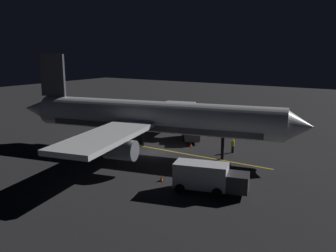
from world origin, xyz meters
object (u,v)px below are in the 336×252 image
object	(u,v)px
baggage_truck	(207,178)
traffic_cone_near_left	(187,168)
catering_truck	(191,131)
traffic_cone_under_wing	(191,145)
traffic_cone_near_right	(196,140)
ground_crew_worker	(233,146)
traffic_cone_far	(161,179)
airliner	(149,118)

from	to	relation	value
baggage_truck	traffic_cone_near_left	distance (m)	5.98
catering_truck	traffic_cone_under_wing	bearing A→B (deg)	29.20
traffic_cone_near_left	traffic_cone_near_right	world-z (taller)	same
catering_truck	traffic_cone_near_left	xyz separation A→B (m)	(11.54, 5.98, -0.99)
baggage_truck	traffic_cone_under_wing	world-z (taller)	baggage_truck
traffic_cone_near_left	traffic_cone_under_wing	xyz separation A→B (m)	(-8.30, -4.17, 0.00)
baggage_truck	ground_crew_worker	bearing A→B (deg)	-167.38
traffic_cone_near_right	traffic_cone_far	bearing A→B (deg)	15.38
baggage_truck	traffic_cone_near_right	distance (m)	17.26
ground_crew_worker	traffic_cone_under_wing	size ratio (longest dim) A/B	3.16
traffic_cone_far	catering_truck	bearing A→B (deg)	-160.82
catering_truck	traffic_cone_near_right	size ratio (longest dim) A/B	10.77
catering_truck	traffic_cone_far	world-z (taller)	catering_truck
ground_crew_worker	traffic_cone_near_left	world-z (taller)	ground_crew_worker
baggage_truck	traffic_cone_far	world-z (taller)	baggage_truck
baggage_truck	traffic_cone_far	bearing A→B (deg)	-90.63
traffic_cone_near_left	baggage_truck	bearing A→B (deg)	46.61
ground_crew_worker	traffic_cone_near_right	xyz separation A→B (m)	(-2.07, -6.06, -0.64)
baggage_truck	traffic_cone_near_right	size ratio (longest dim) A/B	12.21
traffic_cone_under_wing	ground_crew_worker	bearing A→B (deg)	93.54
airliner	traffic_cone_near_right	world-z (taller)	airliner
airliner	traffic_cone_under_wing	bearing A→B (deg)	146.07
catering_truck	traffic_cone_under_wing	xyz separation A→B (m)	(3.24, 1.81, -0.99)
traffic_cone_under_wing	catering_truck	bearing A→B (deg)	-150.80
baggage_truck	catering_truck	world-z (taller)	baggage_truck
traffic_cone_under_wing	traffic_cone_far	bearing A→B (deg)	16.29
baggage_truck	traffic_cone_under_wing	bearing A→B (deg)	-145.60
baggage_truck	ground_crew_worker	distance (m)	13.01
traffic_cone_near_left	traffic_cone_near_right	size ratio (longest dim) A/B	1.00
airliner	ground_crew_worker	world-z (taller)	airliner
catering_truck	traffic_cone_near_right	distance (m)	1.87
catering_truck	traffic_cone_near_left	distance (m)	13.03
traffic_cone_near_left	traffic_cone_far	xyz separation A→B (m)	(3.99, -0.58, 0.00)
traffic_cone_near_right	traffic_cone_far	size ratio (longest dim) A/B	1.00
traffic_cone_near_left	traffic_cone_far	size ratio (longest dim) A/B	1.00
baggage_truck	ground_crew_worker	xyz separation A→B (m)	(-12.68, -2.84, -0.44)
baggage_truck	airliner	bearing A→B (deg)	-123.29
traffic_cone_near_left	traffic_cone_under_wing	bearing A→B (deg)	-153.31
airliner	traffic_cone_near_left	distance (m)	9.09
traffic_cone_under_wing	traffic_cone_near_right	bearing A→B (deg)	-169.36
baggage_truck	traffic_cone_near_right	world-z (taller)	baggage_truck
airliner	catering_truck	world-z (taller)	airliner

